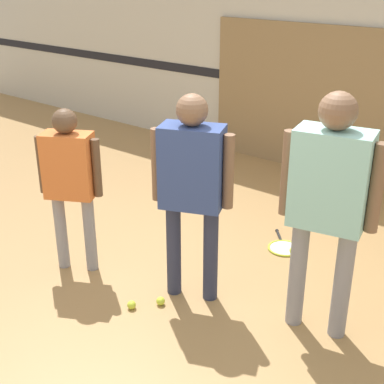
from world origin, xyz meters
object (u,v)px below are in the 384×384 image
(tennis_ball_stray_right, at_px, (92,238))
(person_instructor, at_px, (192,178))
(tennis_ball_stray_left, at_px, (161,301))
(person_student_left, at_px, (70,174))
(person_student_right, at_px, (329,192))
(racket_spare_on_floor, at_px, (284,247))
(tennis_ball_by_spare_racket, at_px, (293,250))
(tennis_ball_near_instructor, at_px, (132,305))

(tennis_ball_stray_right, bearing_deg, person_instructor, -4.79)
(tennis_ball_stray_right, bearing_deg, tennis_ball_stray_left, -17.26)
(person_student_left, distance_m, person_student_right, 2.04)
(tennis_ball_stray_right, bearing_deg, racket_spare_on_floor, 33.89)
(person_student_right, height_order, tennis_ball_by_spare_racket, person_student_right)
(tennis_ball_stray_right, bearing_deg, person_student_left, -56.38)
(tennis_ball_stray_left, xyz_separation_m, tennis_ball_stray_right, (-1.18, 0.37, 0.00))
(tennis_ball_stray_left, distance_m, tennis_ball_stray_right, 1.23)
(tennis_ball_stray_left, bearing_deg, racket_spare_on_floor, 77.56)
(racket_spare_on_floor, height_order, tennis_ball_stray_right, tennis_ball_stray_right)
(person_student_right, relative_size, racket_spare_on_floor, 3.49)
(person_student_right, xyz_separation_m, tennis_ball_near_instructor, (-1.18, -0.66, -1.02))
(racket_spare_on_floor, relative_size, tennis_ball_by_spare_racket, 7.42)
(person_student_left, bearing_deg, person_instructor, -13.01)
(tennis_ball_stray_left, bearing_deg, person_student_right, 24.80)
(person_student_right, relative_size, tennis_ball_near_instructor, 25.91)
(tennis_ball_stray_right, bearing_deg, person_student_right, 3.00)
(person_student_right, bearing_deg, tennis_ball_stray_left, 13.57)
(person_student_right, xyz_separation_m, tennis_ball_stray_left, (-1.05, -0.48, -1.02))
(person_instructor, xyz_separation_m, tennis_ball_by_spare_racket, (0.31, 1.06, -0.96))
(tennis_ball_near_instructor, relative_size, tennis_ball_by_spare_racket, 1.00)
(person_student_right, xyz_separation_m, racket_spare_on_floor, (-0.75, 0.88, -1.05))
(racket_spare_on_floor, bearing_deg, person_student_left, 97.75)
(tennis_ball_by_spare_racket, bearing_deg, tennis_ball_stray_right, -149.00)
(person_student_left, distance_m, tennis_ball_stray_right, 0.95)
(tennis_ball_near_instructor, height_order, tennis_ball_stray_left, same)
(tennis_ball_by_spare_racket, bearing_deg, racket_spare_on_floor, 162.27)
(person_instructor, relative_size, tennis_ball_near_instructor, 24.25)
(person_instructor, relative_size, person_student_right, 0.94)
(person_student_left, height_order, racket_spare_on_floor, person_student_left)
(person_student_left, bearing_deg, person_student_right, -14.11)
(person_student_left, height_order, tennis_ball_near_instructor, person_student_left)
(person_student_right, height_order, tennis_ball_stray_left, person_student_right)
(person_student_right, bearing_deg, person_student_left, 3.31)
(person_instructor, xyz_separation_m, person_student_left, (-1.02, -0.29, -0.13))
(person_instructor, height_order, racket_spare_on_floor, person_instructor)
(person_instructor, distance_m, tennis_ball_stray_right, 1.60)
(person_student_left, distance_m, racket_spare_on_floor, 2.03)
(tennis_ball_by_spare_racket, distance_m, tennis_ball_stray_right, 1.86)
(person_student_left, relative_size, tennis_ball_stray_left, 21.08)
(person_instructor, distance_m, racket_spare_on_floor, 1.49)
(racket_spare_on_floor, bearing_deg, tennis_ball_near_instructor, 123.09)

